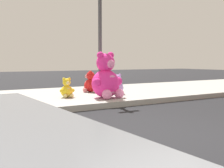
% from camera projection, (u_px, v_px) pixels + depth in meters
% --- Properties ---
extents(ground_plane, '(60.00, 60.00, 0.00)m').
position_uv_depth(ground_plane, '(184.00, 141.00, 4.09)').
color(ground_plane, black).
extents(sidewalk, '(28.00, 4.40, 0.15)m').
position_uv_depth(sidewalk, '(59.00, 97.00, 8.52)').
color(sidewalk, '#9E9B93').
rests_on(sidewalk, ground_plane).
extents(sign_pole, '(0.56, 0.11, 3.20)m').
position_uv_depth(sign_pole, '(100.00, 38.00, 8.21)').
color(sign_pole, '#4C4C51').
rests_on(sign_pole, sidewalk).
extents(plush_pink_large, '(0.98, 0.89, 1.28)m').
position_uv_depth(plush_pink_large, '(106.00, 80.00, 7.74)').
color(plush_pink_large, '#F22D93').
rests_on(plush_pink_large, sidewalk).
extents(plush_lavender, '(0.48, 0.43, 0.63)m').
position_uv_depth(plush_lavender, '(117.00, 86.00, 8.77)').
color(plush_lavender, '#B28CD8').
rests_on(plush_lavender, sidewalk).
extents(plush_yellow, '(0.43, 0.38, 0.56)m').
position_uv_depth(plush_yellow, '(67.00, 89.00, 7.85)').
color(plush_yellow, yellow).
rests_on(plush_yellow, sidewalk).
extents(plush_red, '(0.51, 0.52, 0.71)m').
position_uv_depth(plush_red, '(90.00, 83.00, 9.25)').
color(plush_red, red).
rests_on(plush_red, sidewalk).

